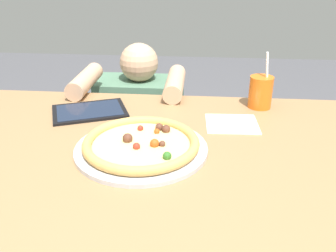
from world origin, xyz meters
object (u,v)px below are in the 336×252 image
(drink_cup_colored, at_px, (261,92))
(tablet, at_px, (90,111))
(diner_seated, at_px, (142,144))
(pizza_near, at_px, (141,145))

(drink_cup_colored, xyz_separation_m, tablet, (-0.58, -0.10, -0.05))
(tablet, distance_m, diner_seated, 0.59)
(pizza_near, relative_size, drink_cup_colored, 1.85)
(pizza_near, height_order, tablet, pizza_near)
(drink_cup_colored, bearing_deg, diner_seated, 143.79)
(tablet, height_order, diner_seated, diner_seated)
(pizza_near, bearing_deg, drink_cup_colored, 44.04)
(pizza_near, distance_m, drink_cup_colored, 0.50)
(tablet, bearing_deg, diner_seated, 78.08)
(tablet, relative_size, diner_seated, 0.32)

